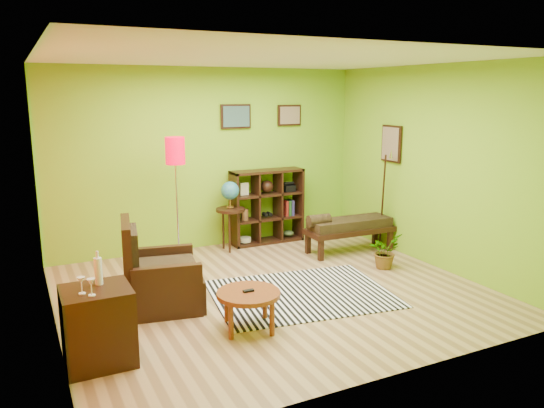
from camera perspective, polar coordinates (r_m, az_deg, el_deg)
name	(u,v)px	position (r m, az deg, el deg)	size (l,w,h in m)	color
ground	(273,291)	(6.66, 0.10, -9.37)	(5.00, 5.00, 0.00)	tan
room_shell	(265,147)	(6.21, -0.73, 6.20)	(5.04, 4.54, 2.82)	#7CB81E
zebra_rug	(301,294)	(6.58, 3.16, -9.61)	(2.13, 1.60, 0.01)	white
coffee_table	(249,297)	(5.56, -2.54, -9.94)	(0.66, 0.66, 0.43)	brown
armchair	(158,281)	(6.25, -12.18, -8.06)	(0.99, 0.99, 1.04)	black
side_cabinet	(98,326)	(5.14, -18.22, -12.33)	(0.60, 0.55, 1.03)	black
floor_lamp	(176,162)	(7.39, -10.34, 4.42)	(0.28, 0.28, 1.83)	silver
globe_table	(230,198)	(8.15, -4.52, 0.59)	(0.45, 0.45, 1.09)	black
cube_shelf	(268,206)	(8.63, -0.45, -0.25)	(1.20, 0.35, 1.20)	black
bench	(348,226)	(8.19, 8.13, -2.38)	(1.43, 0.54, 0.65)	black
potted_plant	(384,255)	(7.62, 11.99, -5.35)	(0.44, 0.49, 0.38)	#26661E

